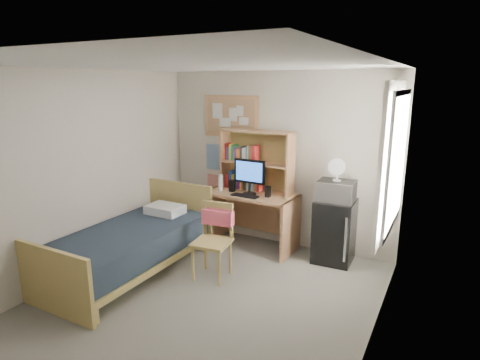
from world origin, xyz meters
The scene contains 26 objects.
floor centered at (0.00, 0.00, -0.01)m, with size 3.60×4.20×0.02m, color gray.
ceiling centered at (0.00, 0.00, 2.60)m, with size 3.60×4.20×0.02m, color white.
wall_back centered at (0.00, 2.10, 1.30)m, with size 3.60×0.04×2.60m, color beige.
wall_front centered at (0.00, -2.10, 1.30)m, with size 3.60×0.04×2.60m, color beige.
wall_left centered at (-1.80, 0.00, 1.30)m, with size 0.04×4.20×2.60m, color beige.
wall_right centered at (1.80, 0.00, 1.30)m, with size 0.04×4.20×2.60m, color beige.
window_unit centered at (1.75, 1.20, 1.60)m, with size 0.10×1.40×1.70m, color white.
curtain_left centered at (1.72, 0.80, 1.60)m, with size 0.04×0.55×1.70m, color silver.
curtain_right centered at (1.72, 1.60, 1.60)m, with size 0.04×0.55×1.70m, color silver.
bulletin_board centered at (-0.78, 2.08, 1.92)m, with size 0.94×0.03×0.64m, color #A77F58.
poster_wave centered at (-1.10, 2.09, 1.25)m, with size 0.30×0.01×0.42m, color #22518A.
poster_japan centered at (-1.10, 2.09, 0.78)m, with size 0.28×0.01×0.36m, color red.
desk centered at (-0.25, 1.75, 0.42)m, with size 1.33×0.67×0.83m, color tan.
desk_chair centered at (-0.23, 0.60, 0.48)m, with size 0.48×0.48×0.96m, color tan.
mini_fridge centered at (1.00, 1.82, 0.44)m, with size 0.52×0.52×0.88m, color black.
bed centered at (-1.24, 0.19, 0.30)m, with size 1.09×2.18×0.60m, color #1B2531.
hutch centered at (-0.24, 1.90, 1.29)m, with size 1.13×0.29×0.92m, color tan.
monitor centered at (-0.25, 1.69, 1.09)m, with size 0.49×0.04×0.52m, color black.
keyboard centered at (-0.26, 1.55, 0.84)m, with size 0.41×0.13×0.02m, color black.
speaker_left centered at (-0.55, 1.70, 0.92)m, with size 0.07×0.07×0.18m, color black.
speaker_right centered at (0.05, 1.68, 0.91)m, with size 0.07×0.07×0.16m, color black.
water_bottle centered at (-0.73, 1.67, 0.95)m, with size 0.07×0.07×0.24m, color white.
hoodie centered at (-0.26, 0.80, 0.74)m, with size 0.41×0.13×0.20m, color #FF617B.
microwave centered at (1.00, 1.80, 1.02)m, with size 0.48×0.36×0.28m, color silver.
desk_fan centered at (1.00, 1.80, 1.29)m, with size 0.22×0.22×0.28m, color white.
pillow centered at (-1.23, 0.94, 0.66)m, with size 0.51×0.35×0.12m, color white.
Camera 1 is at (2.31, -3.38, 2.43)m, focal length 30.00 mm.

